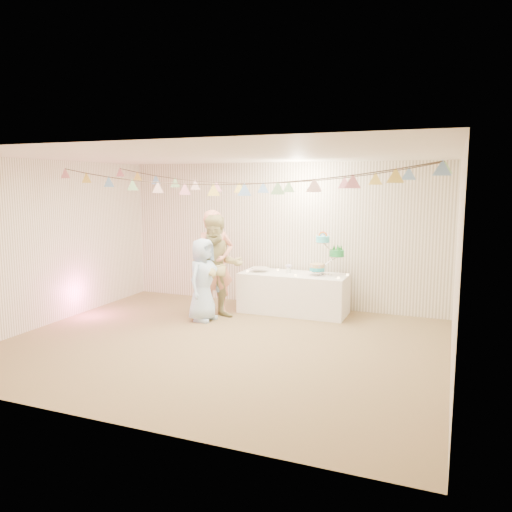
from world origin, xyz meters
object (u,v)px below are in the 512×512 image
at_px(cake_stand, 326,252).
at_px(person_adult_a, 215,264).
at_px(person_child, 203,280).
at_px(person_adult_b, 218,267).
at_px(table, 293,293).

relative_size(cake_stand, person_adult_a, 0.38).
height_order(cake_stand, person_child, cake_stand).
height_order(person_adult_a, person_child, person_adult_a).
height_order(cake_stand, person_adult_b, person_adult_b).
distance_m(table, person_adult_a, 1.46).
relative_size(table, person_adult_a, 1.03).
xyz_separation_m(cake_stand, person_child, (-1.78, -1.06, -0.42)).
xyz_separation_m(table, person_child, (-1.23, -1.01, 0.33)).
distance_m(cake_stand, person_child, 2.11).
distance_m(cake_stand, person_adult_b, 1.84).
xyz_separation_m(table, person_adult_b, (-1.07, -0.78, 0.52)).
height_order(person_adult_a, person_adult_b, person_adult_a).
xyz_separation_m(person_adult_a, person_adult_b, (0.09, -0.09, -0.03)).
distance_m(cake_stand, person_adult_a, 1.88).
bearing_deg(table, person_adult_b, -144.03).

